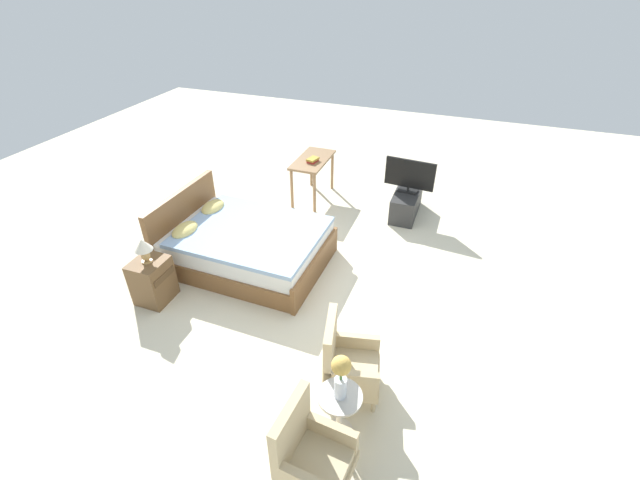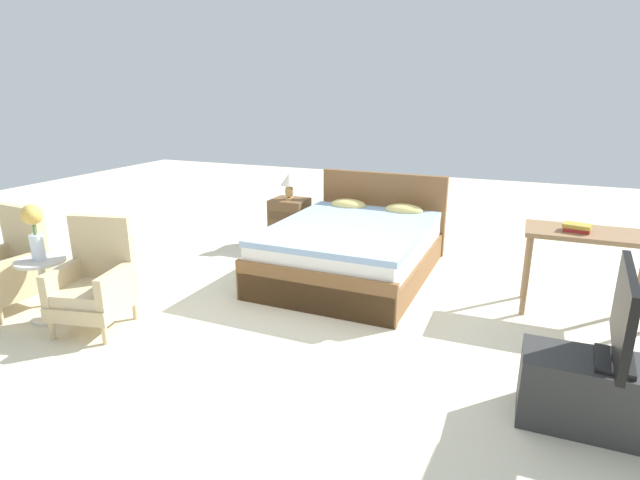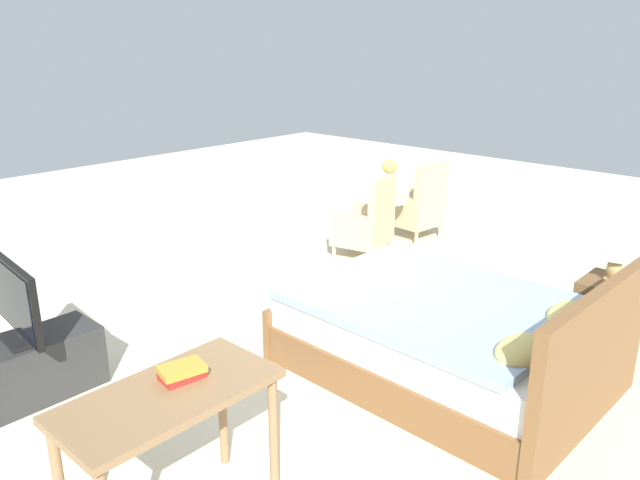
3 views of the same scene
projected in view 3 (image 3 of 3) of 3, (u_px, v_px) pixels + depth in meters
ground_plane at (332, 323)px, 5.36m from camera, size 16.00×16.00×0.00m
bed at (448, 337)px, 4.45m from camera, size 1.61×2.20×0.96m
armchair_by_window_left at (418, 208)px, 7.54m from camera, size 0.59×0.59×0.92m
armchair_by_window_right at (367, 225)px, 6.84m from camera, size 0.65×0.65×0.92m
side_table at (388, 217)px, 7.25m from camera, size 0.40×0.40×0.55m
flower_vase at (389, 175)px, 7.10m from camera, size 0.17×0.17×0.48m
nightstand at (606, 317)px, 4.77m from camera, size 0.44×0.41×0.60m
table_lamp at (616, 254)px, 4.61m from camera, size 0.22×0.22×0.33m
tv_stand at (27, 370)px, 4.18m from camera, size 0.96×0.40×0.43m
tv_flatscreen at (15, 301)px, 4.02m from camera, size 0.23×0.82×0.56m
vanity_desk at (170, 413)px, 2.95m from camera, size 1.04×0.52×0.76m
book_stack at (182, 372)px, 3.02m from camera, size 0.24×0.19×0.07m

